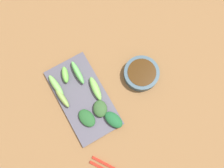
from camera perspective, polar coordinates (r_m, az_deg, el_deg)
The scene contains 11 objects.
tabletop at distance 0.96m, azimuth 0.88°, elevation -1.23°, with size 2.10×2.10×0.02m, color brown.
sauce_bowl at distance 0.95m, azimuth 6.54°, elevation 2.65°, with size 0.13×0.13×0.04m.
serving_plate at distance 0.94m, azimuth -6.60°, elevation -3.16°, with size 0.17×0.32×0.01m, color #4A4756.
broccoli_leafy_0 at distance 0.91m, azimuth -2.71°, elevation -5.62°, with size 0.05×0.06×0.03m, color #30552A.
broccoli_leafy_1 at distance 0.92m, azimuth -5.74°, elevation -7.72°, with size 0.05×0.07×0.02m, color #225527.
broccoli_leafy_2 at distance 0.91m, azimuth 0.36°, elevation -8.14°, with size 0.04×0.07×0.03m, color #1C592E.
broccoli_stalk_3 at distance 0.95m, azimuth -12.61°, elevation -0.38°, with size 0.02×0.10×0.03m, color #71B255.
broccoli_stalk_4 at distance 0.95m, azimuth -10.60°, elevation 2.09°, with size 0.02×0.06×0.03m, color #6ABB49.
broccoli_stalk_5 at distance 0.94m, azimuth -11.28°, elevation -3.03°, with size 0.02×0.09×0.03m, color #7A9F4B.
broccoli_stalk_6 at distance 0.95m, azimuth -7.83°, elevation 2.60°, with size 0.02×0.10×0.03m, color #5FB759.
broccoli_stalk_7 at distance 0.93m, azimuth -3.78°, elevation -1.03°, with size 0.03×0.09×0.03m, color #72BA50.
Camera 1 is at (0.11, 0.17, 0.95)m, focal length 40.19 mm.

